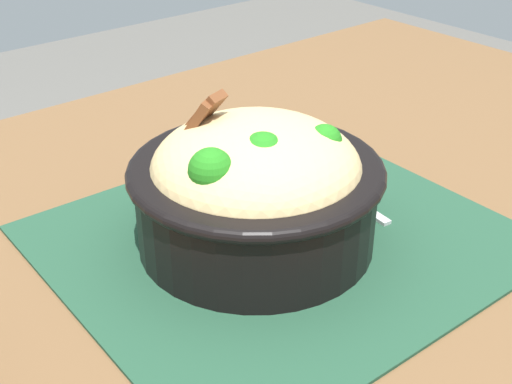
# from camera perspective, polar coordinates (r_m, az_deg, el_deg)

# --- Properties ---
(table) EXTENTS (1.35, 0.80, 0.76)m
(table) POSITION_cam_1_polar(r_m,az_deg,el_deg) (0.66, -2.09, -9.61)
(table) COLOR brown
(table) RESTS_ON ground_plane
(placemat) EXTENTS (0.39, 0.36, 0.00)m
(placemat) POSITION_cam_1_polar(r_m,az_deg,el_deg) (0.62, 1.91, -3.90)
(placemat) COLOR #1E422D
(placemat) RESTS_ON table
(bowl) EXTENTS (0.22, 0.22, 0.13)m
(bowl) POSITION_cam_1_polar(r_m,az_deg,el_deg) (0.59, -0.01, 0.53)
(bowl) COLOR black
(bowl) RESTS_ON placemat
(fork) EXTENTS (0.03, 0.13, 0.00)m
(fork) POSITION_cam_1_polar(r_m,az_deg,el_deg) (0.69, 6.91, -0.01)
(fork) COLOR #BABABA
(fork) RESTS_ON placemat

